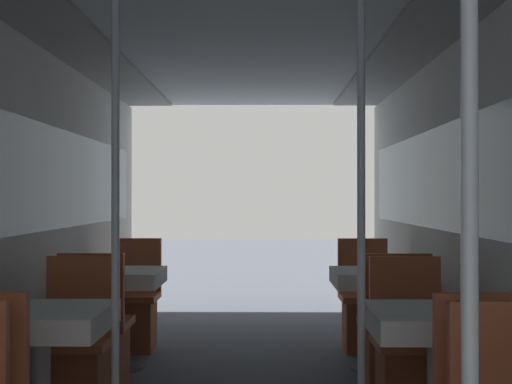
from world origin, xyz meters
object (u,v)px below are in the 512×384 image
chair_left_far_1 (75,367)px  chair_right_far_2 (365,315)px  dining_table_right_1 (438,332)px  dining_table_left_1 (40,331)px  support_pole_right_0 (470,259)px  chair_right_near_2 (393,348)px  support_pole_left_1 (115,226)px  chair_left_near_2 (97,347)px  chair_left_far_2 (133,315)px  chair_right_far_1 (411,368)px  dining_table_right_2 (378,285)px  dining_table_left_2 (117,285)px  support_pole_right_1 (361,226)px

chair_left_far_1 → chair_right_far_2: bearing=-136.7°
dining_table_right_1 → dining_table_left_1: bearing=180.0°
support_pole_right_0 → chair_right_near_2: bearing=83.0°
support_pole_left_1 → dining_table_right_1: size_ratio=3.10×
chair_left_near_2 → support_pole_right_0: support_pole_right_0 is taller
chair_right_near_2 → chair_left_far_2: bearing=146.6°
chair_right_near_2 → chair_right_far_1: bearing=-90.0°
dining_table_right_1 → dining_table_right_2: size_ratio=1.00×
dining_table_left_2 → chair_left_near_2: 0.71m
chair_left_far_2 → dining_table_right_1: bearing=128.2°
dining_table_left_2 → support_pole_right_0: 3.98m
dining_table_left_1 → chair_right_near_2: chair_right_near_2 is taller
chair_right_far_1 → dining_table_right_2: (0.00, 1.18, 0.33)m
support_pole_left_1 → dining_table_right_1: bearing=0.0°
chair_left_far_1 → dining_table_right_2: chair_left_far_1 is taller
dining_table_left_2 → dining_table_right_2: (1.93, 0.00, 0.00)m
chair_left_far_1 → support_pole_left_1: 1.11m
chair_left_far_2 → support_pole_right_0: support_pole_right_0 is taller
chair_left_far_1 → chair_right_near_2: size_ratio=1.00×
dining_table_left_1 → chair_right_near_2: bearing=31.5°
support_pole_left_1 → support_pole_right_1: size_ratio=1.00×
support_pole_right_0 → chair_left_far_2: bearing=110.1°
chair_left_far_1 → support_pole_left_1: bearing=120.1°
chair_left_near_2 → support_pole_right_1: size_ratio=0.41×
dining_table_left_1 → chair_left_far_1: 0.71m
support_pole_left_1 → chair_left_far_2: (-0.37, 2.45, -0.84)m
chair_left_far_2 → chair_right_near_2: size_ratio=1.00×
chair_left_near_2 → support_pole_right_0: 3.48m
chair_left_far_2 → support_pole_right_0: (1.56, -4.27, 0.84)m
chair_left_far_2 → dining_table_right_2: 2.05m
support_pole_right_0 → chair_right_far_2: support_pole_right_0 is taller
dining_table_left_1 → chair_right_far_2: bearing=51.8°
chair_left_far_1 → chair_right_far_1: 1.93m
dining_table_left_2 → chair_left_near_2: (0.00, -0.63, -0.33)m
chair_right_far_1 → dining_table_left_2: bearing=-31.5°
dining_table_left_2 → dining_table_left_1: bearing=-90.0°
dining_table_left_1 → dining_table_left_2: (0.00, 1.82, 0.00)m
chair_left_far_1 → chair_right_near_2: bearing=-164.2°
dining_table_left_2 → chair_right_near_2: (1.93, -0.63, -0.33)m
dining_table_left_2 → chair_left_near_2: bearing=-90.0°
dining_table_left_1 → support_pole_right_0: support_pole_right_0 is taller
chair_right_far_1 → dining_table_left_1: bearing=18.2°
chair_left_far_1 → chair_right_far_1: bearing=-180.0°
dining_table_right_1 → chair_right_far_2: chair_right_far_2 is taller
chair_left_far_2 → chair_right_far_2: size_ratio=1.00×
chair_left_far_1 → dining_table_right_2: size_ratio=1.26×
chair_left_near_2 → dining_table_right_2: size_ratio=1.26×
dining_table_right_1 → chair_right_far_2: (-0.00, 2.45, -0.33)m
support_pole_right_0 → support_pole_left_1: bearing=123.3°
dining_table_left_1 → chair_right_far_1: (1.93, 0.63, -0.33)m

